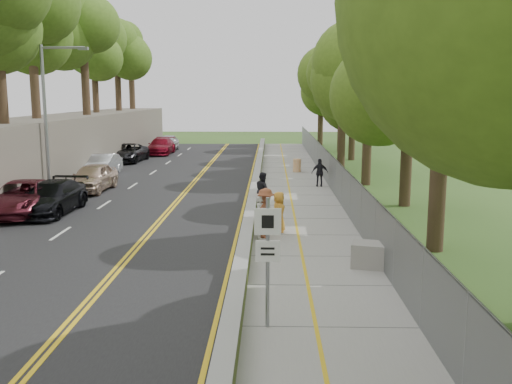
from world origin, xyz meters
TOP-DOWN VIEW (x-y plane):
  - ground at (0.00, 0.00)m, footprint 140.00×140.00m
  - road at (-5.40, 15.00)m, footprint 11.20×66.00m
  - sidewalk at (2.55, 15.00)m, footprint 4.20×66.00m
  - jersey_barrier at (0.25, 15.00)m, footprint 0.42×66.00m
  - rock_embankment at (-13.50, 15.00)m, footprint 5.00×66.00m
  - chainlink_fence at (4.65, 15.00)m, footprint 0.04×66.00m
  - trees_fenceside at (7.00, 15.00)m, footprint 7.00×66.00m
  - streetlight at (-10.46, 14.00)m, footprint 2.52×0.22m
  - signpost at (1.05, -3.02)m, footprint 0.62×0.09m
  - construction_barrel at (3.00, 24.50)m, footprint 0.56×0.56m
  - concrete_block at (4.30, 1.85)m, footprint 1.34×1.12m
  - car_2 at (-10.26, 9.66)m, footprint 2.93×5.68m
  - car_3 at (-9.00, 9.89)m, footprint 2.26×5.17m
  - car_4 at (-9.00, 16.05)m, footprint 2.06×4.70m
  - car_5 at (-10.27, 22.30)m, footprint 1.64×4.43m
  - car_6 at (-10.60, 30.34)m, footprint 2.79×5.49m
  - car_7 at (-9.00, 36.41)m, footprint 2.14×5.16m
  - car_8 at (-9.00, 39.83)m, footprint 1.97×4.69m
  - painter_0 at (1.45, 6.48)m, footprint 0.58×0.83m
  - painter_1 at (0.75, 5.45)m, footprint 0.61×0.73m
  - painter_2 at (0.75, 11.38)m, footprint 0.90×1.01m
  - painter_3 at (0.92, 5.54)m, footprint 1.03×1.39m
  - person_far at (4.05, 17.96)m, footprint 0.98×0.41m

SIDE VIEW (x-z plane):
  - ground at x=0.00m, z-range 0.00..0.00m
  - road at x=-5.40m, z-range 0.00..0.04m
  - sidewalk at x=2.55m, z-range 0.00..0.05m
  - jersey_barrier at x=0.25m, z-range 0.00..0.60m
  - concrete_block at x=4.30m, z-range 0.05..0.83m
  - construction_barrel at x=3.00m, z-range 0.05..0.97m
  - car_5 at x=-10.27m, z-range 0.04..1.49m
  - car_3 at x=-9.00m, z-range 0.04..1.52m
  - car_6 at x=-10.60m, z-range 0.04..1.53m
  - car_7 at x=-9.00m, z-range 0.04..1.53m
  - car_2 at x=-10.26m, z-range 0.04..1.57m
  - car_4 at x=-9.00m, z-range 0.04..1.61m
  - car_8 at x=-9.00m, z-range 0.04..1.63m
  - painter_0 at x=1.45m, z-range 0.05..1.67m
  - person_far at x=4.05m, z-range 0.05..1.72m
  - painter_1 at x=0.75m, z-range 0.05..1.76m
  - painter_2 at x=0.75m, z-range 0.05..1.79m
  - chainlink_fence at x=4.65m, z-range 0.00..2.00m
  - painter_3 at x=0.92m, z-range 0.05..1.97m
  - signpost at x=1.05m, z-range 0.41..3.51m
  - rock_embankment at x=-13.50m, z-range 0.00..4.00m
  - streetlight at x=-10.46m, z-range 0.64..8.64m
  - trees_fenceside at x=7.00m, z-range 0.00..14.00m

